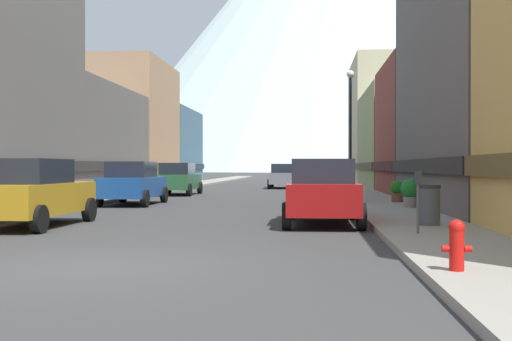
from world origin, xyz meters
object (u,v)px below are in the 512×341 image
Objects in this scene: car_right_2 at (315,179)px; streetlamp_right at (350,114)px; potted_plant_0 at (30,189)px; potted_plant_1 at (397,191)px; car_left_1 at (133,183)px; car_right_1 at (317,183)px; car_left_0 at (32,192)px; potted_plant_2 at (410,192)px; car_right_0 at (322,191)px; fire_hydrant_near at (457,243)px; car_driving_0 at (283,176)px; parking_meter_near at (418,193)px; trash_bin_right at (428,205)px; pedestrian_0 at (49,185)px; car_left_2 at (178,179)px; car_driving_1 at (283,176)px; pedestrian_1 at (43,186)px.

streetlamp_right reaches higher than car_right_2.
potted_plant_0 reaches higher than potted_plant_1.
car_right_1 is (7.60, 1.30, 0.00)m from car_left_1.
car_left_0 is 14.56m from potted_plant_1.
potted_plant_2 is (-0.00, -3.23, 0.10)m from potted_plant_1.
fire_hydrant_near is (1.65, -8.39, -0.37)m from car_right_0.
car_left_0 reaches higher than potted_plant_2.
car_right_2 is 8.93m from potted_plant_1.
car_driving_0 is at bearing 104.85° from potted_plant_1.
parking_meter_near is (1.95, -13.06, 0.11)m from car_right_1.
car_left_0 is 1.00× the size of car_right_2.
parking_meter_near is 0.23× the size of streetlamp_right.
trash_bin_right is at bearing -93.72° from potted_plant_1.
pedestrian_0 reaches higher than fire_hydrant_near.
car_left_1 is 1.00× the size of car_right_1.
pedestrian_0 reaches higher than car_right_0.
potted_plant_1 is 0.52× the size of pedestrian_0.
car_left_2 is (0.00, 18.51, 0.00)m from car_left_0.
fire_hydrant_near is (9.25, -7.08, -0.37)m from car_left_0.
car_left_1 is at bearing -170.31° from car_right_1.
streetlamp_right is at bearing 57.69° from car_right_1.
car_driving_0 reaches higher than fire_hydrant_near.
car_right_0 is at bearing -110.75° from potted_plant_1.
potted_plant_1 is at bearing 84.74° from fire_hydrant_near.
car_left_2 is at bearing 78.19° from pedestrian_0.
car_right_1 is 0.75× the size of streetlamp_right.
fire_hydrant_near is at bearing -60.82° from car_left_1.
car_right_1 is (7.60, -7.73, 0.00)m from car_left_2.
fire_hydrant_near is at bearing -93.58° from parking_meter_near.
car_driving_0 is at bearing 98.89° from trash_bin_right.
car_right_2 is 1.00× the size of car_driving_1.
potted_plant_1 is (3.20, -1.02, -0.30)m from car_right_1.
potted_plant_1 is (14.00, 2.89, -0.13)m from potted_plant_0.
pedestrian_1 is at bearing -108.70° from car_driving_1.
streetlamp_right reaches higher than car_right_1.
parking_meter_near is (9.55, -11.76, 0.11)m from car_left_1.
car_left_1 is at bearing 129.08° from parking_meter_near.
fire_hydrant_near is 0.72× the size of trash_bin_right.
car_right_1 is at bearing 162.26° from potted_plant_1.
car_driving_0 is at bearing 79.84° from car_left_0.
car_right_1 is at bearing 103.05° from trash_bin_right.
car_left_2 is at bearing 114.67° from parking_meter_near.
parking_meter_near is at bearing -88.52° from streetlamp_right.
car_left_2 reaches higher than pedestrian_1.
pedestrian_0 reaches higher than car_driving_0.
parking_meter_near is 15.69m from potted_plant_0.
fire_hydrant_near is (3.85, -36.58, -0.37)m from car_driving_1.
car_driving_1 is 2.68× the size of pedestrian_0.
car_left_2 is 3.31× the size of parking_meter_near.
car_right_0 is at bearing 148.89° from trash_bin_right.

